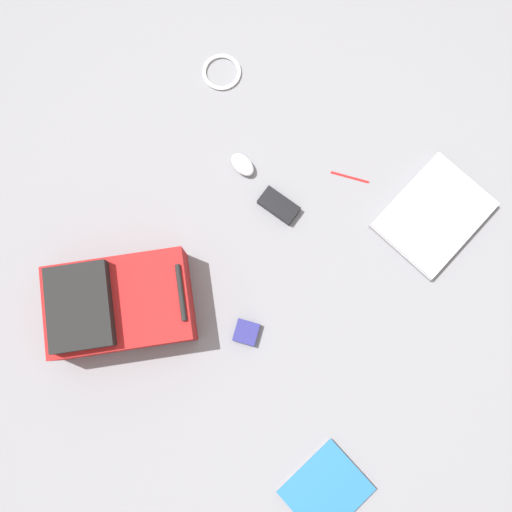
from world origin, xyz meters
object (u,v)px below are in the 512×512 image
computer_mouse (243,165)px  power_brick (279,206)px  backpack (117,305)px  cable_coil (222,72)px  earbud_pouch (246,332)px  pen_black (350,177)px  book_manual (326,490)px  laptop (434,215)px

computer_mouse → power_brick: size_ratio=0.71×
computer_mouse → power_brick: 0.19m
backpack → power_brick: bearing=155.4°
backpack → computer_mouse: bearing=172.9°
computer_mouse → power_brick: (0.06, 0.18, -0.01)m
cable_coil → earbud_pouch: bearing=37.5°
pen_black → power_brick: bearing=-35.0°
book_manual → power_brick: power_brick is taller
laptop → earbud_pouch: laptop is taller
laptop → pen_black: size_ratio=3.00×
pen_black → earbud_pouch: 0.64m
cable_coil → pen_black: size_ratio=1.03×
backpack → computer_mouse: backpack is taller
pen_black → cable_coil: bearing=-99.2°
book_manual → laptop: bearing=-171.9°
cable_coil → laptop: bearing=85.8°
cable_coil → earbud_pouch: size_ratio=1.87×
book_manual → earbud_pouch: size_ratio=3.77×
backpack → book_manual: (0.14, 0.86, -0.08)m
computer_mouse → power_brick: bearing=88.1°
book_manual → earbud_pouch: 0.55m
backpack → book_manual: backpack is taller
cable_coil → earbud_pouch: earbud_pouch is taller
computer_mouse → cable_coil: 0.36m
laptop → cable_coil: bearing=-94.2°
laptop → computer_mouse: bearing=-73.4°
laptop → book_manual: laptop is taller
cable_coil → earbud_pouch: 0.93m
book_manual → pen_black: bearing=-154.1°
laptop → computer_mouse: 0.68m
backpack → book_manual: bearing=80.9°
power_brick → backpack: bearing=-24.6°
backpack → power_brick: backpack is taller
book_manual → cable_coil: book_manual is taller
laptop → power_brick: 0.53m
earbud_pouch → book_manual: bearing=59.1°
backpack → power_brick: size_ratio=3.88×
pen_black → book_manual: bearing=25.9°
backpack → computer_mouse: size_ratio=5.48×
laptop → computer_mouse: size_ratio=4.24×
laptop → earbud_pouch: (0.67, -0.33, -0.00)m
computer_mouse → laptop: bearing=122.2°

